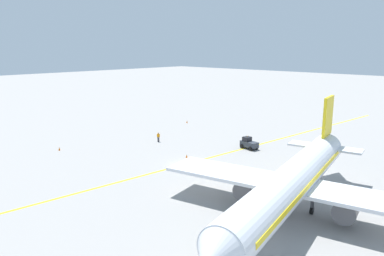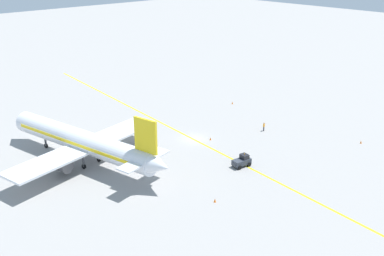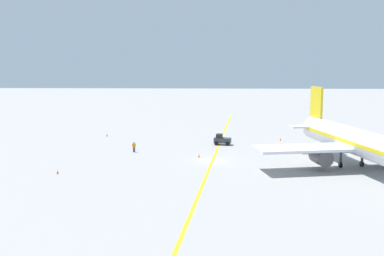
# 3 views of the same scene
# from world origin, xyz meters

# --- Properties ---
(ground_plane) EXTENTS (400.00, 400.00, 0.00)m
(ground_plane) POSITION_xyz_m (0.00, 0.00, 0.00)
(ground_plane) COLOR gray
(apron_yellow_centreline) EXTENTS (11.32, 119.54, 0.01)m
(apron_yellow_centreline) POSITION_xyz_m (0.00, 0.00, 0.00)
(apron_yellow_centreline) COLOR yellow
(apron_yellow_centreline) RESTS_ON ground
(airplane_at_gate) EXTENTS (28.48, 35.34, 10.60)m
(airplane_at_gate) POSITION_xyz_m (-19.65, 4.96, 3.71)
(airplane_at_gate) COLOR silver
(airplane_at_gate) RESTS_ON ground
(baggage_tug_dark) EXTENTS (3.19, 2.12, 2.11)m
(baggage_tug_dark) POSITION_xyz_m (-1.76, -13.33, 0.90)
(baggage_tug_dark) COLOR #333842
(baggage_tug_dark) RESTS_ON ground
(ground_crew_worker) EXTENTS (0.55, 0.34, 1.68)m
(ground_crew_worker) POSITION_xyz_m (12.78, -6.09, 0.91)
(ground_crew_worker) COLOR #23232D
(ground_crew_worker) RESTS_ON ground
(traffic_cone_near_nose) EXTENTS (0.32, 0.32, 0.55)m
(traffic_cone_near_nose) POSITION_xyz_m (2.06, -2.32, 0.28)
(traffic_cone_near_nose) COLOR orange
(traffic_cone_near_nose) RESTS_ON ground
(traffic_cone_mid_apron) EXTENTS (0.32, 0.32, 0.55)m
(traffic_cone_mid_apron) POSITION_xyz_m (20.84, -21.82, 0.28)
(traffic_cone_mid_apron) COLOR orange
(traffic_cone_mid_apron) RESTS_ON ground
(traffic_cone_by_wingtip) EXTENTS (0.32, 0.32, 0.55)m
(traffic_cone_by_wingtip) POSITION_xyz_m (20.31, 8.96, 0.28)
(traffic_cone_by_wingtip) COLOR orange
(traffic_cone_by_wingtip) RESTS_ON ground
(traffic_cone_far_edge) EXTENTS (0.32, 0.32, 0.55)m
(traffic_cone_far_edge) POSITION_xyz_m (-12.86, -18.18, 0.28)
(traffic_cone_far_edge) COLOR orange
(traffic_cone_far_edge) RESTS_ON ground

